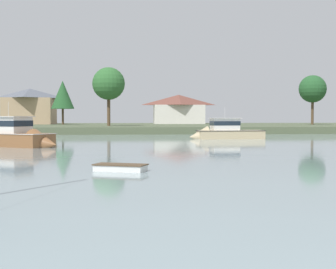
% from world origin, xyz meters
% --- Properties ---
extents(far_shore_bank, '(169.12, 54.13, 1.09)m').
position_xyz_m(far_shore_bank, '(0.00, 96.39, 0.54)').
color(far_shore_bank, '#4C563D').
rests_on(far_shore_bank, ground).
extents(sailboat_yellow, '(3.58, 7.27, 8.86)m').
position_xyz_m(sailboat_yellow, '(-21.15, 55.79, 0.20)').
color(sailboat_yellow, gold).
rests_on(sailboat_yellow, ground).
extents(cruiser_wood, '(10.36, 7.90, 5.09)m').
position_xyz_m(cruiser_wood, '(-16.21, 40.30, 0.63)').
color(cruiser_wood, brown).
rests_on(cruiser_wood, ground).
extents(dinghy_white, '(2.82, 2.03, 0.48)m').
position_xyz_m(dinghy_white, '(-6.49, 19.05, 0.12)').
color(dinghy_white, white).
rests_on(dinghy_white, ground).
extents(cruiser_sand, '(9.27, 3.55, 5.01)m').
position_xyz_m(cruiser_sand, '(5.51, 54.18, 0.60)').
color(cruiser_sand, tan).
rests_on(cruiser_sand, ground).
extents(shore_tree_center, '(5.68, 5.68, 10.23)m').
position_xyz_m(shore_tree_center, '(-9.11, 81.73, 8.44)').
color(shore_tree_center, brown).
rests_on(shore_tree_center, far_shore_bank).
extents(shore_tree_left_mid, '(5.66, 5.66, 10.18)m').
position_xyz_m(shore_tree_left_mid, '(32.35, 94.03, 8.40)').
color(shore_tree_left_mid, brown).
rests_on(shore_tree_left_mid, far_shore_bank).
extents(shore_tree_right_mid, '(4.74, 4.74, 9.06)m').
position_xyz_m(shore_tree_right_mid, '(-19.08, 98.30, 7.23)').
color(shore_tree_right_mid, brown).
rests_on(shore_tree_right_mid, far_shore_bank).
extents(cottage_hillside, '(12.24, 6.76, 6.64)m').
position_xyz_m(cottage_hillside, '(5.96, 107.25, 4.53)').
color(cottage_hillside, silver).
rests_on(cottage_hillside, far_shore_bank).
extents(cottage_behind_trees, '(11.13, 10.64, 7.76)m').
position_xyz_m(cottage_behind_trees, '(-26.98, 104.90, 5.09)').
color(cottage_behind_trees, tan).
rests_on(cottage_behind_trees, far_shore_bank).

